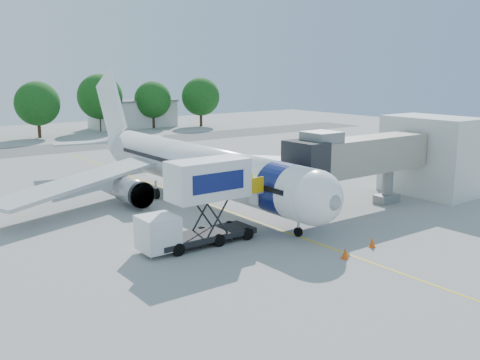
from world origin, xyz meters
TOP-DOWN VIEW (x-y plane):
  - ground at (0.00, 0.00)m, footprint 160.00×160.00m
  - guidance_line at (0.00, 0.00)m, footprint 0.15×70.00m
  - taxiway_strip at (0.00, 42.00)m, footprint 120.00×10.00m
  - aircraft at (0.00, 4.12)m, footprint 34.17×37.73m
  - jet_bridge at (7.99, -7.00)m, footprint 13.90×3.20m
  - terminal_stub at (18.50, -7.00)m, footprint 5.00×8.00m
  - catering_hiloader at (-6.26, -7.00)m, footprint 8.50×2.44m
  - ground_tug at (0.09, -19.71)m, footprint 4.05×2.97m
  - safety_cone_a at (2.23, -14.01)m, footprint 0.41×0.41m
  - safety_cone_b at (-0.74, -14.42)m, footprint 0.43×0.43m
  - outbuilding_right at (22.00, 62.00)m, footprint 16.40×7.40m
  - tree_d at (2.12, 56.05)m, footprint 7.29×7.29m
  - tree_e at (14.15, 59.01)m, footprint 8.16×8.16m
  - tree_f at (24.59, 58.56)m, footprint 7.05×7.05m
  - tree_g at (34.00, 56.13)m, footprint 7.55×7.55m

SIDE VIEW (x-z plane):
  - ground at x=0.00m, z-range 0.00..0.00m
  - taxiway_strip at x=0.00m, z-range 0.00..0.01m
  - guidance_line at x=0.00m, z-range 0.00..0.01m
  - safety_cone_a at x=2.23m, z-range -0.01..0.64m
  - safety_cone_b at x=-0.74m, z-range -0.01..0.67m
  - ground_tug at x=0.09m, z-range 0.04..1.49m
  - outbuilding_right at x=22.00m, z-range 0.01..5.31m
  - catering_hiloader at x=-6.26m, z-range 0.01..5.51m
  - aircraft at x=0.00m, z-range -2.73..8.62m
  - terminal_stub at x=18.50m, z-range 0.00..7.00m
  - jet_bridge at x=7.99m, z-range 1.04..7.64m
  - tree_f at x=24.59m, z-range 0.96..9.95m
  - tree_d at x=2.12m, z-range 0.99..10.29m
  - tree_g at x=34.00m, z-range 1.03..10.66m
  - tree_e at x=14.15m, z-range 1.11..11.51m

